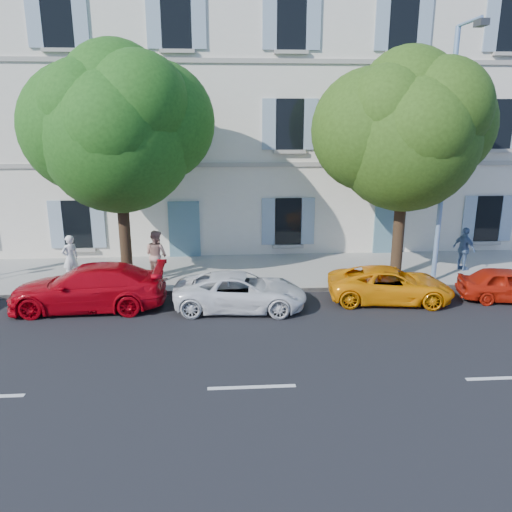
{
  "coord_description": "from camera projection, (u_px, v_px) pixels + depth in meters",
  "views": [
    {
      "loc": [
        -0.59,
        -14.03,
        5.9
      ],
      "look_at": [
        0.51,
        2.0,
        1.4
      ],
      "focal_mm": 35.0,
      "sensor_mm": 36.0,
      "label": 1
    }
  ],
  "objects": [
    {
      "name": "ground",
      "position": [
        244.0,
        318.0,
        15.11
      ],
      "size": [
        90.0,
        90.0,
        0.0
      ],
      "primitive_type": "plane",
      "color": "black"
    },
    {
      "name": "sidewalk",
      "position": [
        239.0,
        272.0,
        19.36
      ],
      "size": [
        36.0,
        4.5,
        0.15
      ],
      "primitive_type": "cube",
      "color": "#A09E96",
      "rests_on": "ground"
    },
    {
      "name": "kerb",
      "position": [
        241.0,
        291.0,
        17.28
      ],
      "size": [
        36.0,
        0.16,
        0.16
      ],
      "primitive_type": "cube",
      "color": "#9E998E",
      "rests_on": "ground"
    },
    {
      "name": "building",
      "position": [
        233.0,
        114.0,
        23.29
      ],
      "size": [
        28.0,
        7.0,
        12.0
      ],
      "primitive_type": "cube",
      "color": "silver",
      "rests_on": "ground"
    },
    {
      "name": "car_red_coupe",
      "position": [
        88.0,
        287.0,
        15.74
      ],
      "size": [
        4.86,
        1.99,
        1.41
      ],
      "primitive_type": "imported",
      "rotation": [
        0.0,
        0.0,
        4.72
      ],
      "color": "#B50511",
      "rests_on": "ground"
    },
    {
      "name": "car_white_coupe",
      "position": [
        241.0,
        291.0,
        15.74
      ],
      "size": [
        4.3,
        2.24,
        1.16
      ],
      "primitive_type": "imported",
      "rotation": [
        0.0,
        0.0,
        1.49
      ],
      "color": "white",
      "rests_on": "ground"
    },
    {
      "name": "car_yellow_supercar",
      "position": [
        390.0,
        285.0,
        16.42
      ],
      "size": [
        4.25,
        2.34,
        1.13
      ],
      "primitive_type": "imported",
      "rotation": [
        0.0,
        0.0,
        1.45
      ],
      "color": "#FF980A",
      "rests_on": "ground"
    },
    {
      "name": "car_red_hatchback",
      "position": [
        510.0,
        285.0,
        16.45
      ],
      "size": [
        3.42,
        1.84,
        1.11
      ],
      "primitive_type": "imported",
      "rotation": [
        0.0,
        0.0,
        1.4
      ],
      "color": "#B81D0B",
      "rests_on": "ground"
    },
    {
      "name": "tree_left",
      "position": [
        118.0,
        137.0,
        16.6
      ],
      "size": [
        5.12,
        5.12,
        7.94
      ],
      "color": "#3A2819",
      "rests_on": "sidewalk"
    },
    {
      "name": "tree_right",
      "position": [
        406.0,
        139.0,
        17.33
      ],
      "size": [
        5.05,
        5.05,
        7.79
      ],
      "color": "#3A2819",
      "rests_on": "sidewalk"
    },
    {
      "name": "street_lamp",
      "position": [
        449.0,
        144.0,
        16.66
      ],
      "size": [
        0.27,
        1.82,
        8.59
      ],
      "color": "#7293BF",
      "rests_on": "sidewalk"
    },
    {
      "name": "pedestrian_a",
      "position": [
        70.0,
        258.0,
        17.92
      ],
      "size": [
        0.73,
        0.71,
        1.69
      ],
      "primitive_type": "imported",
      "rotation": [
        0.0,
        0.0,
        3.87
      ],
      "color": "white",
      "rests_on": "sidewalk"
    },
    {
      "name": "pedestrian_b",
      "position": [
        156.0,
        255.0,
        18.09
      ],
      "size": [
        1.12,
        1.09,
        1.82
      ],
      "primitive_type": "imported",
      "rotation": [
        0.0,
        0.0,
        2.47
      ],
      "color": "tan",
      "rests_on": "sidewalk"
    },
    {
      "name": "pedestrian_c",
      "position": [
        464.0,
        249.0,
        19.2
      ],
      "size": [
        0.77,
        1.06,
        1.67
      ],
      "primitive_type": "imported",
      "rotation": [
        0.0,
        0.0,
        1.99
      ],
      "color": "slate",
      "rests_on": "sidewalk"
    }
  ]
}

